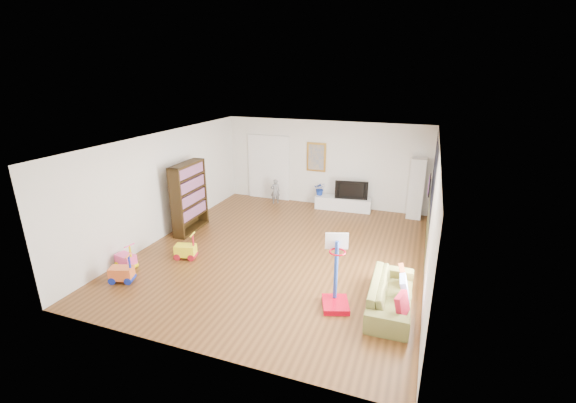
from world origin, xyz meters
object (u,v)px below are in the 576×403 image
(media_console, at_px, (343,203))
(sofa, at_px, (391,295))
(basketball_hoop, at_px, (337,273))
(bookshelf, at_px, (189,197))

(media_console, distance_m, sofa, 5.31)
(media_console, height_order, basketball_hoop, basketball_hoop)
(media_console, bearing_deg, bookshelf, -142.50)
(media_console, xyz_separation_m, bookshelf, (-3.54, -3.04, 0.74))
(media_console, relative_size, basketball_hoop, 1.23)
(sofa, xyz_separation_m, basketball_hoop, (-0.95, -0.32, 0.43))
(bookshelf, relative_size, sofa, 1.00)
(sofa, distance_m, basketball_hoop, 1.09)
(sofa, bearing_deg, media_console, 20.69)
(bookshelf, height_order, sofa, bookshelf)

